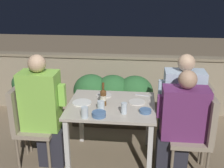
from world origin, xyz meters
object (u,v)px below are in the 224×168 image
(beer_bottle, at_px, (103,97))
(potted_plant, at_px, (26,91))
(chair_left_near, at_px, (28,119))
(chair_right_near, at_px, (199,128))
(chair_right_far, at_px, (196,115))
(person_blue_shirt, at_px, (179,108))
(person_purple_stripe, at_px, (180,124))
(person_green_blouse, at_px, (44,112))
(chair_left_far, at_px, (35,107))

(beer_bottle, height_order, potted_plant, beer_bottle)
(chair_left_near, distance_m, chair_right_near, 1.88)
(chair_right_far, xyz_separation_m, person_blue_shirt, (-0.20, 0.00, 0.08))
(chair_right_near, distance_m, chair_right_far, 0.33)
(beer_bottle, bearing_deg, chair_right_near, -7.46)
(person_purple_stripe, relative_size, beer_bottle, 4.50)
(chair_right_near, distance_m, potted_plant, 2.52)
(chair_right_far, xyz_separation_m, beer_bottle, (-1.06, -0.19, 0.26))
(chair_left_near, xyz_separation_m, chair_right_near, (1.88, -0.03, 0.00))
(chair_left_near, distance_m, person_purple_stripe, 1.68)
(chair_right_far, distance_m, person_blue_shirt, 0.22)
(person_green_blouse, distance_m, potted_plant, 1.18)
(chair_left_far, xyz_separation_m, person_purple_stripe, (1.71, -0.33, 0.04))
(chair_left_near, distance_m, chair_right_far, 1.93)
(chair_left_near, relative_size, chair_right_near, 1.00)
(chair_left_near, bearing_deg, person_blue_shirt, 9.76)
(chair_right_far, relative_size, potted_plant, 1.20)
(person_blue_shirt, bearing_deg, potted_plant, 162.00)
(chair_left_far, bearing_deg, person_green_blouse, -53.04)
(chair_right_near, bearing_deg, person_blue_shirt, 118.17)
(chair_right_far, relative_size, person_blue_shirt, 0.74)
(chair_right_near, distance_m, person_blue_shirt, 0.38)
(chair_right_near, bearing_deg, chair_right_far, 85.43)
(chair_left_near, xyz_separation_m, person_green_blouse, (0.20, 0.00, 0.10))
(chair_left_far, bearing_deg, chair_left_near, -85.17)
(person_purple_stripe, xyz_separation_m, potted_plant, (-2.10, 1.02, -0.11))
(chair_right_near, relative_size, potted_plant, 1.20)
(chair_left_near, relative_size, chair_left_far, 1.00)
(chair_left_near, height_order, chair_right_near, same)
(person_blue_shirt, xyz_separation_m, beer_bottle, (-0.86, -0.19, 0.18))
(chair_right_near, distance_m, person_purple_stripe, 0.21)
(chair_left_far, relative_size, potted_plant, 1.20)
(chair_left_far, bearing_deg, person_blue_shirt, -0.17)
(chair_left_far, bearing_deg, person_purple_stripe, -10.99)
(chair_right_near, height_order, person_purple_stripe, person_purple_stripe)
(person_blue_shirt, height_order, potted_plant, person_blue_shirt)
(chair_left_near, relative_size, potted_plant, 1.20)
(potted_plant, bearing_deg, chair_right_near, -23.83)
(person_purple_stripe, xyz_separation_m, beer_bottle, (-0.83, 0.14, 0.22))
(chair_left_near, distance_m, chair_left_far, 0.30)
(chair_left_near, distance_m, potted_plant, 1.08)
(person_blue_shirt, bearing_deg, person_purple_stripe, -95.07)
(chair_left_far, relative_size, chair_right_near, 1.00)
(chair_left_far, xyz_separation_m, potted_plant, (-0.40, 0.69, -0.08))
(chair_left_far, height_order, person_blue_shirt, person_blue_shirt)
(chair_left_far, distance_m, potted_plant, 0.80)
(chair_right_far, relative_size, beer_bottle, 3.55)
(chair_right_near, xyz_separation_m, potted_plant, (-2.31, 1.02, -0.08))
(potted_plant, bearing_deg, person_purple_stripe, -25.84)
(person_purple_stripe, bearing_deg, potted_plant, 154.16)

